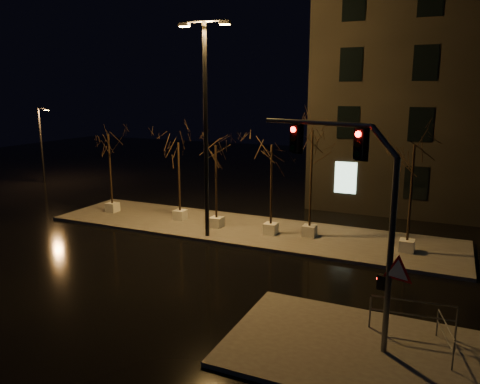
% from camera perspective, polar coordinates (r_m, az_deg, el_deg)
% --- Properties ---
extents(ground, '(90.00, 90.00, 0.00)m').
position_cam_1_polar(ground, '(19.99, -6.46, -9.33)').
color(ground, black).
rests_on(ground, ground).
extents(median, '(22.00, 5.00, 0.15)m').
position_cam_1_polar(median, '(25.01, 0.60, -4.62)').
color(median, '#4F4B46').
rests_on(median, ground).
extents(sidewalk_corner, '(7.00, 5.00, 0.15)m').
position_cam_1_polar(sidewalk_corner, '(14.52, 13.24, -18.04)').
color(sidewalk_corner, '#4F4B46').
rests_on(sidewalk_corner, ground).
extents(tree_0, '(1.80, 1.80, 4.84)m').
position_cam_1_polar(tree_0, '(28.73, -15.66, 4.78)').
color(tree_0, silver).
rests_on(tree_0, median).
extents(tree_1, '(1.80, 1.80, 4.51)m').
position_cam_1_polar(tree_1, '(26.20, -7.49, 3.90)').
color(tree_1, silver).
rests_on(tree_1, median).
extents(tree_2, '(1.80, 1.80, 4.52)m').
position_cam_1_polar(tree_2, '(24.50, -2.96, 3.44)').
color(tree_2, silver).
rests_on(tree_2, median).
extents(tree_3, '(1.80, 1.80, 4.70)m').
position_cam_1_polar(tree_3, '(23.32, 3.87, 3.30)').
color(tree_3, silver).
rests_on(tree_3, median).
extents(tree_4, '(1.80, 1.80, 5.46)m').
position_cam_1_polar(tree_4, '(23.06, 8.75, 4.55)').
color(tree_4, silver).
rests_on(tree_4, median).
extents(tree_5, '(1.80, 1.80, 5.01)m').
position_cam_1_polar(tree_5, '(21.91, 20.32, 2.63)').
color(tree_5, silver).
rests_on(tree_5, median).
extents(traffic_signal_mast, '(4.89, 1.87, 6.32)m').
position_cam_1_polar(traffic_signal_mast, '(13.39, 14.30, -1.17)').
color(traffic_signal_mast, '#505457').
rests_on(traffic_signal_mast, sidewalk_corner).
extents(streetlight_main, '(2.59, 0.45, 10.37)m').
position_cam_1_polar(streetlight_main, '(22.78, -4.22, 9.20)').
color(streetlight_main, black).
rests_on(streetlight_main, median).
extents(streetlight_far, '(1.18, 0.22, 6.02)m').
position_cam_1_polar(streetlight_far, '(40.95, -23.01, 5.63)').
color(streetlight_far, black).
rests_on(streetlight_far, ground).
extents(guard_rail_a, '(2.48, 0.29, 1.07)m').
position_cam_1_polar(guard_rail_a, '(15.31, 20.29, -13.56)').
color(guard_rail_a, '#505457').
rests_on(guard_rail_a, sidewalk_corner).
extents(guard_rail_b, '(0.49, 1.77, 0.87)m').
position_cam_1_polar(guard_rail_b, '(14.74, 23.74, -15.52)').
color(guard_rail_b, '#505457').
rests_on(guard_rail_b, sidewalk_corner).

